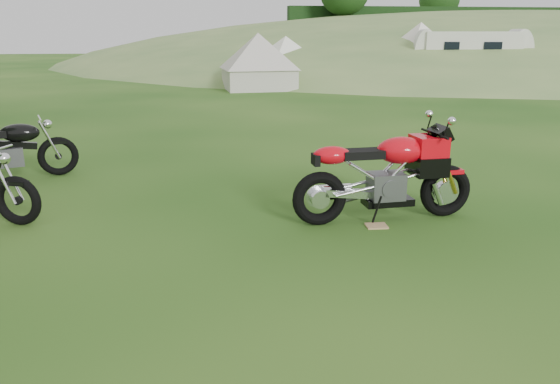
{
  "coord_description": "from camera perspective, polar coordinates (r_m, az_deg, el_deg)",
  "views": [
    {
      "loc": [
        -1.11,
        -4.82,
        2.36
      ],
      "look_at": [
        -0.36,
        0.4,
        0.8
      ],
      "focal_mm": 35.0,
      "sensor_mm": 36.0,
      "label": 1
    }
  ],
  "objects": [
    {
      "name": "ground",
      "position": [
        5.48,
        4.33,
        -9.13
      ],
      "size": [
        120.0,
        120.0,
        0.0
      ],
      "primitive_type": "plane",
      "color": "#12410D",
      "rests_on": "ground"
    },
    {
      "name": "hillside",
      "position": [
        51.43,
        21.6,
        12.69
      ],
      "size": [
        80.0,
        64.0,
        8.0
      ],
      "primitive_type": "ellipsoid",
      "color": "#557D3F",
      "rests_on": "ground"
    },
    {
      "name": "hedgerow",
      "position": [
        51.43,
        21.6,
        12.69
      ],
      "size": [
        36.0,
        1.2,
        8.6
      ],
      "primitive_type": null,
      "color": "black",
      "rests_on": "ground"
    },
    {
      "name": "sport_motorcycle",
      "position": [
        7.05,
        10.93,
        2.41
      ],
      "size": [
        2.33,
        0.72,
        1.38
      ],
      "primitive_type": null,
      "rotation": [
        0.0,
        0.0,
        0.06
      ],
      "color": "red",
      "rests_on": "ground"
    },
    {
      "name": "plywood_board",
      "position": [
        6.98,
        10.04,
        -3.5
      ],
      "size": [
        0.27,
        0.22,
        0.02
      ],
      "primitive_type": "cube",
      "rotation": [
        0.0,
        0.0,
        -0.05
      ],
      "color": "tan",
      "rests_on": "ground"
    },
    {
      "name": "vintage_moto_d",
      "position": [
        9.91,
        -26.5,
        4.11
      ],
      "size": [
        2.1,
        1.11,
        1.08
      ],
      "primitive_type": null,
      "rotation": [
        0.0,
        0.0,
        0.32
      ],
      "color": "black",
      "rests_on": "ground"
    },
    {
      "name": "tent_left",
      "position": [
        23.62,
        -2.28,
        13.64
      ],
      "size": [
        3.01,
        3.01,
        2.43
      ],
      "primitive_type": null,
      "rotation": [
        0.0,
        0.0,
        0.08
      ],
      "color": "beige",
      "rests_on": "ground"
    },
    {
      "name": "tent_mid",
      "position": [
        27.93,
        0.59,
        13.97
      ],
      "size": [
        3.44,
        3.44,
        2.32
      ],
      "primitive_type": null,
      "rotation": [
        0.0,
        0.0,
        0.35
      ],
      "color": "white",
      "rests_on": "ground"
    },
    {
      "name": "tent_right",
      "position": [
        28.36,
        14.33,
        13.93
      ],
      "size": [
        3.75,
        3.75,
        2.73
      ],
      "primitive_type": null,
      "rotation": [
        0.0,
        0.0,
        0.21
      ],
      "color": "white",
      "rests_on": "ground"
    },
    {
      "name": "caravan",
      "position": [
        27.46,
        19.11,
        13.15
      ],
      "size": [
        5.59,
        3.61,
        2.41
      ],
      "primitive_type": null,
      "rotation": [
        0.0,
        0.0,
        -0.27
      ],
      "color": "silver",
      "rests_on": "ground"
    }
  ]
}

